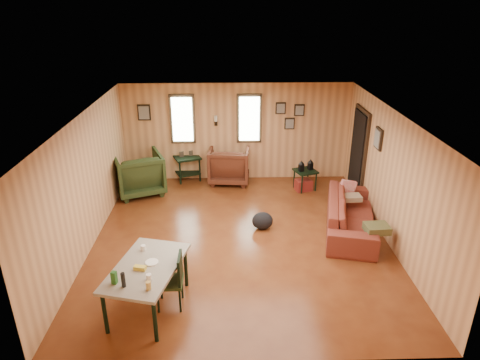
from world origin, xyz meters
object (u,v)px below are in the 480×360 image
object	(u,v)px
recliner_brown	(229,163)
dining_table	(146,270)
side_table	(306,169)
sofa	(352,209)
recliner_green	(139,171)
end_table	(187,164)

from	to	relation	value
recliner_brown	dining_table	distance (m)	4.84
side_table	sofa	bearing A→B (deg)	-73.60
recliner_green	side_table	distance (m)	3.89
sofa	dining_table	bearing A→B (deg)	135.23
recliner_brown	sofa	bearing A→B (deg)	139.43
sofa	recliner_green	size ratio (longest dim) A/B	2.13
recliner_brown	end_table	xyz separation A→B (m)	(-1.05, 0.15, -0.07)
dining_table	side_table	bearing A→B (deg)	68.16
dining_table	recliner_green	bearing A→B (deg)	116.21
end_table	recliner_green	bearing A→B (deg)	-144.42
recliner_brown	recliner_green	xyz separation A→B (m)	(-2.10, -0.60, 0.04)
recliner_brown	dining_table	size ratio (longest dim) A/B	0.62
recliner_green	side_table	xyz separation A→B (m)	(3.89, 0.08, -0.02)
sofa	side_table	size ratio (longest dim) A/B	3.04
recliner_green	dining_table	bearing A→B (deg)	80.48
end_table	side_table	xyz separation A→B (m)	(2.84, -0.68, 0.08)
recliner_green	dining_table	size ratio (longest dim) A/B	0.68
recliner_brown	recliner_green	distance (m)	2.18
end_table	dining_table	xyz separation A→B (m)	(-0.17, -4.84, 0.23)
end_table	side_table	size ratio (longest dim) A/B	1.02
recliner_green	dining_table	world-z (taller)	recliner_green
recliner_green	end_table	distance (m)	1.30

